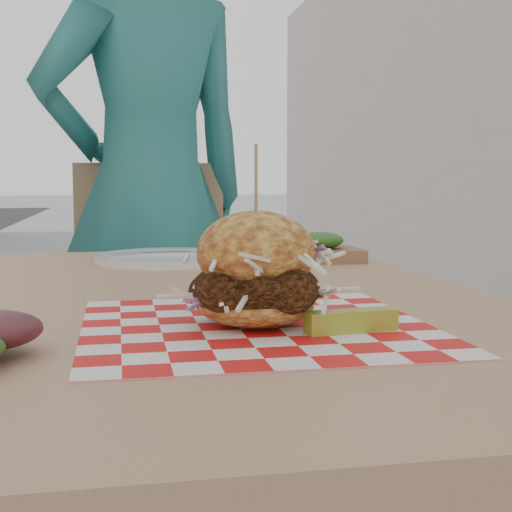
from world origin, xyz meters
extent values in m
imported|color=teal|center=(-0.35, 0.75, 0.86)|extent=(0.74, 0.61, 1.72)
cube|color=tan|center=(-0.35, -0.23, 0.73)|extent=(0.80, 1.20, 0.04)
cylinder|color=#333338|center=(-0.01, 0.31, 0.35)|extent=(0.05, 0.05, 0.71)
cube|color=tan|center=(-0.35, 0.67, 0.45)|extent=(0.45, 0.45, 0.04)
cube|color=tan|center=(-0.33, 0.87, 0.70)|extent=(0.42, 0.07, 0.50)
cylinder|color=#333338|center=(-0.54, 0.51, 0.21)|extent=(0.03, 0.03, 0.43)
cylinder|color=#333338|center=(-0.18, 0.48, 0.21)|extent=(0.03, 0.03, 0.43)
cylinder|color=#333338|center=(-0.52, 0.87, 0.21)|extent=(0.03, 0.03, 0.43)
cylinder|color=#333338|center=(-0.16, 0.84, 0.21)|extent=(0.03, 0.03, 0.43)
cube|color=red|center=(-0.30, -0.46, 0.75)|extent=(0.36, 0.36, 0.00)
ellipsoid|color=gold|center=(-0.30, -0.46, 0.77)|extent=(0.12, 0.12, 0.04)
ellipsoid|color=brown|center=(-0.30, -0.46, 0.79)|extent=(0.14, 0.12, 0.07)
ellipsoid|color=gold|center=(-0.30, -0.46, 0.83)|extent=(0.12, 0.12, 0.09)
cylinder|color=tan|center=(-0.30, -0.46, 0.89)|extent=(0.00, 0.00, 0.09)
cube|color=#9AA630|center=(-0.21, -0.51, 0.76)|extent=(0.10, 0.03, 0.02)
cylinder|color=white|center=(-0.35, 0.15, 0.76)|extent=(0.27, 0.27, 0.01)
cube|color=silver|center=(-0.38, 0.15, 0.77)|extent=(0.15, 0.03, 0.00)
cube|color=silver|center=(-0.32, 0.15, 0.77)|extent=(0.15, 0.03, 0.00)
cube|color=brown|center=(-0.07, 0.11, 0.76)|extent=(0.15, 0.12, 0.02)
ellipsoid|color=#1D4D16|center=(-0.07, 0.11, 0.79)|extent=(0.09, 0.09, 0.03)
camera|label=1|loc=(-0.44, -1.19, 0.90)|focal=50.00mm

